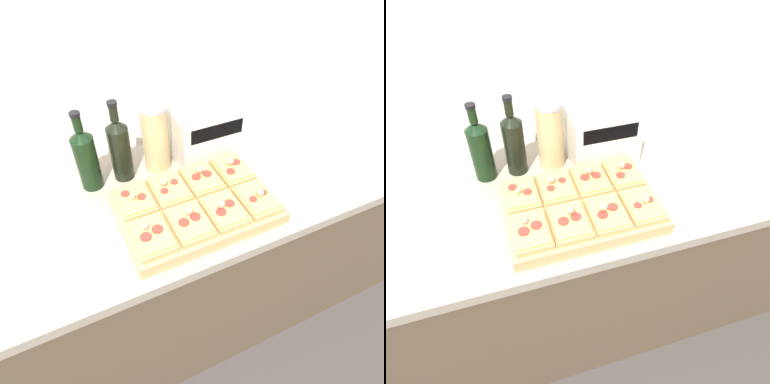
% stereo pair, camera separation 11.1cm
% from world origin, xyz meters
% --- Properties ---
extents(ground_plane, '(12.00, 12.00, 0.00)m').
position_xyz_m(ground_plane, '(0.00, 0.00, 0.00)').
color(ground_plane, '#3D3833').
extents(wall_back, '(6.00, 0.06, 2.50)m').
position_xyz_m(wall_back, '(0.00, 0.67, 1.25)').
color(wall_back, silver).
rests_on(wall_back, ground_plane).
extents(kitchen_counter, '(2.63, 0.67, 0.91)m').
position_xyz_m(kitchen_counter, '(0.00, 0.32, 0.46)').
color(kitchen_counter, brown).
rests_on(kitchen_counter, ground_plane).
extents(cutting_board, '(0.50, 0.34, 0.04)m').
position_xyz_m(cutting_board, '(0.05, 0.20, 0.93)').
color(cutting_board, tan).
rests_on(cutting_board, kitchen_counter).
extents(pizza_slice_back_left, '(0.11, 0.15, 0.05)m').
position_xyz_m(pizza_slice_back_left, '(-0.13, 0.28, 0.97)').
color(pizza_slice_back_left, tan).
rests_on(pizza_slice_back_left, cutting_board).
extents(pizza_slice_back_midleft, '(0.11, 0.15, 0.06)m').
position_xyz_m(pizza_slice_back_midleft, '(-0.01, 0.28, 0.97)').
color(pizza_slice_back_midleft, tan).
rests_on(pizza_slice_back_midleft, cutting_board).
extents(pizza_slice_back_midright, '(0.11, 0.15, 0.05)m').
position_xyz_m(pizza_slice_back_midright, '(0.11, 0.28, 0.97)').
color(pizza_slice_back_midright, tan).
rests_on(pizza_slice_back_midright, cutting_board).
extents(pizza_slice_back_right, '(0.11, 0.15, 0.06)m').
position_xyz_m(pizza_slice_back_right, '(0.23, 0.28, 0.97)').
color(pizza_slice_back_right, tan).
rests_on(pizza_slice_back_right, cutting_board).
extents(pizza_slice_front_left, '(0.11, 0.15, 0.05)m').
position_xyz_m(pizza_slice_front_left, '(-0.13, 0.12, 0.97)').
color(pizza_slice_front_left, tan).
rests_on(pizza_slice_front_left, cutting_board).
extents(pizza_slice_front_midleft, '(0.11, 0.15, 0.05)m').
position_xyz_m(pizza_slice_front_midleft, '(-0.01, 0.12, 0.97)').
color(pizza_slice_front_midleft, tan).
rests_on(pizza_slice_front_midleft, cutting_board).
extents(pizza_slice_front_midright, '(0.11, 0.15, 0.05)m').
position_xyz_m(pizza_slice_front_midright, '(0.11, 0.12, 0.97)').
color(pizza_slice_front_midright, tan).
rests_on(pizza_slice_front_midright, cutting_board).
extents(pizza_slice_front_right, '(0.11, 0.15, 0.05)m').
position_xyz_m(pizza_slice_front_right, '(0.23, 0.12, 0.97)').
color(pizza_slice_front_right, tan).
rests_on(pizza_slice_front_right, cutting_board).
extents(olive_oil_bottle, '(0.08, 0.08, 0.30)m').
position_xyz_m(olive_oil_bottle, '(-0.23, 0.47, 1.03)').
color(olive_oil_bottle, black).
rests_on(olive_oil_bottle, kitchen_counter).
extents(wine_bottle, '(0.07, 0.07, 0.30)m').
position_xyz_m(wine_bottle, '(-0.11, 0.47, 1.03)').
color(wine_bottle, black).
rests_on(wine_bottle, kitchen_counter).
extents(grain_jar_tall, '(0.10, 0.10, 0.27)m').
position_xyz_m(grain_jar_tall, '(0.02, 0.47, 1.04)').
color(grain_jar_tall, tan).
rests_on(grain_jar_tall, kitchen_counter).
extents(toaster_oven, '(0.27, 0.21, 0.21)m').
position_xyz_m(toaster_oven, '(0.21, 0.47, 1.01)').
color(toaster_oven, beige).
rests_on(toaster_oven, kitchen_counter).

